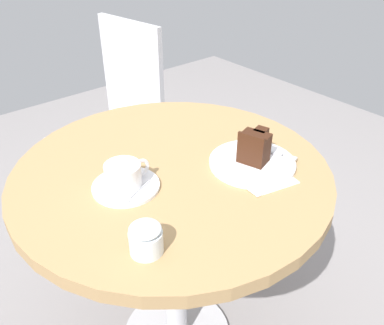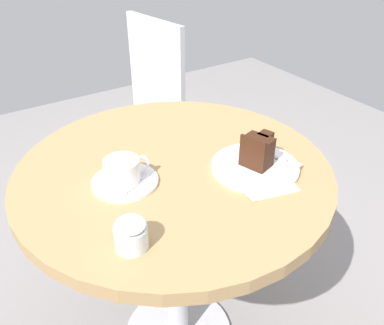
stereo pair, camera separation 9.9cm
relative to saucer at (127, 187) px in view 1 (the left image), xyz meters
The scene contains 10 objects.
cafe_table 0.18m from the saucer, ahead, with size 0.82×0.82×0.71m.
saucer is the anchor object (origin of this frame).
coffee_cup 0.03m from the saucer, 160.48° to the left, with size 0.12×0.09×0.06m.
teaspoon 0.04m from the saucer, 98.01° to the right, with size 0.09×0.04×0.00m.
cake_plate 0.33m from the saucer, 21.75° to the right, with size 0.22×0.22×0.01m.
cake_slice 0.34m from the saucer, 21.39° to the right, with size 0.09×0.08×0.09m.
fork 0.40m from the saucer, 20.35° to the right, with size 0.07×0.15×0.00m.
napkin 0.33m from the saucer, 32.20° to the right, with size 0.15×0.15×0.00m.
cafe_chair 0.87m from the saucer, 60.79° to the left, with size 0.43×0.43×0.89m.
sugar_pot 0.22m from the saucer, 111.92° to the right, with size 0.07×0.07×0.07m.
Camera 1 is at (-0.52, -0.71, 1.29)m, focal length 38.00 mm.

